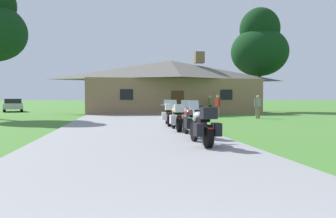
% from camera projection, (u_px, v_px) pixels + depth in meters
% --- Properties ---
extents(ground_plane, '(500.00, 500.00, 0.00)m').
position_uv_depth(ground_plane, '(127.00, 121.00, 21.05)').
color(ground_plane, '#42752D').
extents(asphalt_driveway, '(6.40, 80.00, 0.06)m').
position_uv_depth(asphalt_driveway, '(128.00, 123.00, 19.07)').
color(asphalt_driveway, gray).
rests_on(asphalt_driveway, ground).
extents(motorcycle_silver_nearest_to_camera, '(0.75, 2.08, 1.30)m').
position_uv_depth(motorcycle_silver_nearest_to_camera, '(203.00, 127.00, 9.68)').
color(motorcycle_silver_nearest_to_camera, black).
rests_on(motorcycle_silver_nearest_to_camera, asphalt_driveway).
extents(motorcycle_red_second_in_row, '(0.75, 2.08, 1.30)m').
position_uv_depth(motorcycle_red_second_in_row, '(192.00, 121.00, 12.01)').
color(motorcycle_red_second_in_row, black).
rests_on(motorcycle_red_second_in_row, asphalt_driveway).
extents(motorcycle_yellow_third_in_row, '(0.72, 2.08, 1.30)m').
position_uv_depth(motorcycle_yellow_third_in_row, '(177.00, 118.00, 14.20)').
color(motorcycle_yellow_third_in_row, black).
rests_on(motorcycle_yellow_third_in_row, asphalt_driveway).
extents(motorcycle_orange_farthest_in_row, '(0.78, 2.08, 1.30)m').
position_uv_depth(motorcycle_orange_farthest_in_row, '(168.00, 115.00, 16.88)').
color(motorcycle_orange_farthest_in_row, black).
rests_on(motorcycle_orange_farthest_in_row, asphalt_driveway).
extents(stone_lodge, '(16.70, 7.77, 6.03)m').
position_uv_depth(stone_lodge, '(171.00, 86.00, 32.84)').
color(stone_lodge, '#896B4C').
rests_on(stone_lodge, ground).
extents(bystander_olive_shirt_near_lodge, '(0.48, 0.37, 1.69)m').
position_uv_depth(bystander_olive_shirt_near_lodge, '(210.00, 104.00, 28.90)').
color(bystander_olive_shirt_near_lodge, black).
rests_on(bystander_olive_shirt_near_lodge, ground).
extents(bystander_red_shirt_beside_signpost, '(0.36, 0.50, 1.69)m').
position_uv_depth(bystander_red_shirt_beside_signpost, '(218.00, 105.00, 25.55)').
color(bystander_red_shirt_beside_signpost, '#75664C').
rests_on(bystander_red_shirt_beside_signpost, ground).
extents(bystander_gray_shirt_by_tree, '(0.55, 0.26, 1.67)m').
position_uv_depth(bystander_gray_shirt_by_tree, '(258.00, 105.00, 23.98)').
color(bystander_gray_shirt_by_tree, '#75664C').
rests_on(bystander_gray_shirt_by_tree, ground).
extents(tree_right_of_lodge, '(6.15, 6.15, 11.24)m').
position_uv_depth(tree_right_of_lodge, '(260.00, 45.00, 36.38)').
color(tree_right_of_lodge, '#422D19').
rests_on(tree_right_of_lodge, ground).
extents(parked_silver_suv_far_left, '(3.07, 4.93, 1.40)m').
position_uv_depth(parked_silver_suv_far_left, '(13.00, 105.00, 36.32)').
color(parked_silver_suv_far_left, '#ADAFB7').
rests_on(parked_silver_suv_far_left, ground).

